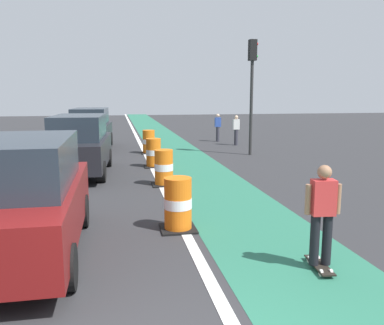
{
  "coord_description": "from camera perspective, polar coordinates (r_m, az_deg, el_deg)",
  "views": [
    {
      "loc": [
        -0.41,
        -3.36,
        2.77
      ],
      "look_at": [
        1.4,
        6.27,
        1.1
      ],
      "focal_mm": 37.94,
      "sensor_mm": 36.0,
      "label": 1
    }
  ],
  "objects": [
    {
      "name": "skateboarder_on_lane",
      "position": [
        6.7,
        17.84,
        -6.91
      ],
      "size": [
        0.57,
        0.82,
        1.69
      ],
      "color": "black",
      "rests_on": "ground"
    },
    {
      "name": "traffic_barrel_front",
      "position": [
        8.32,
        -1.99,
        -5.93
      ],
      "size": [
        0.73,
        0.73,
        1.09
      ],
      "color": "orange",
      "rests_on": "ground"
    },
    {
      "name": "bike_lane_strip",
      "position": [
        15.85,
        -0.28,
        -0.37
      ],
      "size": [
        2.5,
        80.0,
        0.01
      ],
      "primitive_type": "cube",
      "color": "#286B51",
      "rests_on": "ground"
    },
    {
      "name": "traffic_light_corner",
      "position": [
        18.57,
        8.45,
        11.83
      ],
      "size": [
        0.41,
        0.32,
        5.1
      ],
      "color": "#2D2D2D",
      "rests_on": "ground"
    },
    {
      "name": "traffic_barrel_mid",
      "position": [
        12.37,
        -3.98,
        -0.77
      ],
      "size": [
        0.73,
        0.73,
        1.09
      ],
      "color": "orange",
      "rests_on": "ground"
    },
    {
      "name": "parked_suv_nearest",
      "position": [
        7.44,
        -22.7,
        -4.57
      ],
      "size": [
        1.93,
        4.61,
        2.04
      ],
      "color": "maroon",
      "rests_on": "ground"
    },
    {
      "name": "traffic_barrel_far",
      "position": [
        19.03,
        -6.1,
        2.87
      ],
      "size": [
        0.73,
        0.73,
        1.09
      ],
      "color": "orange",
      "rests_on": "ground"
    },
    {
      "name": "pedestrian_waiting",
      "position": [
        23.68,
        3.65,
        5.04
      ],
      "size": [
        0.34,
        0.2,
        1.61
      ],
      "color": "#33333D",
      "rests_on": "ground"
    },
    {
      "name": "pedestrian_crossing",
      "position": [
        22.05,
        6.22,
        4.66
      ],
      "size": [
        0.34,
        0.2,
        1.61
      ],
      "color": "#33333D",
      "rests_on": "ground"
    },
    {
      "name": "traffic_barrel_back",
      "position": [
        15.48,
        -5.43,
        1.32
      ],
      "size": [
        0.73,
        0.73,
        1.09
      ],
      "color": "orange",
      "rests_on": "ground"
    },
    {
      "name": "lane_divider_stripe",
      "position": [
        15.66,
        -5.69,
        -0.54
      ],
      "size": [
        0.2,
        80.0,
        0.01
      ],
      "primitive_type": "cube",
      "color": "silver",
      "rests_on": "ground"
    },
    {
      "name": "parked_suv_third",
      "position": [
        21.15,
        -14.06,
        4.68
      ],
      "size": [
        2.12,
        4.7,
        2.04
      ],
      "color": "black",
      "rests_on": "ground"
    },
    {
      "name": "parked_suv_second",
      "position": [
        14.48,
        -15.52,
        2.45
      ],
      "size": [
        2.11,
        4.69,
        2.04
      ],
      "color": "black",
      "rests_on": "ground"
    }
  ]
}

